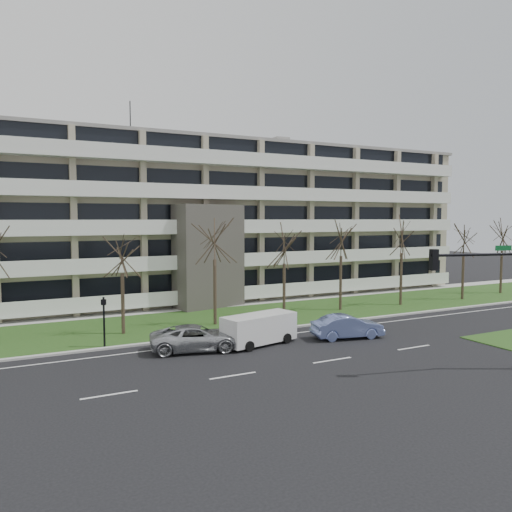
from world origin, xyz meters
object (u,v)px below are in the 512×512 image
white_van (260,326)px  pedestrian_signal (104,315)px  blue_sedan (347,327)px  silver_pickup (196,338)px  traffic_signal (492,291)px

white_van → pedestrian_signal: size_ratio=1.65×
blue_sedan → white_van: white_van is taller
white_van → pedestrian_signal: 9.49m
silver_pickup → traffic_signal: traffic_signal is taller
silver_pickup → pedestrian_signal: bearing=70.5°
blue_sedan → traffic_signal: size_ratio=0.72×
traffic_signal → pedestrian_signal: size_ratio=2.09×
silver_pickup → white_van: bearing=-81.1°
silver_pickup → pedestrian_signal: 5.81m
white_van → blue_sedan: bearing=-24.5°
pedestrian_signal → blue_sedan: bearing=2.2°
silver_pickup → traffic_signal: (11.95, -10.59, 3.41)m
white_van → traffic_signal: 13.27m
pedestrian_signal → silver_pickup: bearing=-13.6°
blue_sedan → pedestrian_signal: size_ratio=1.51×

